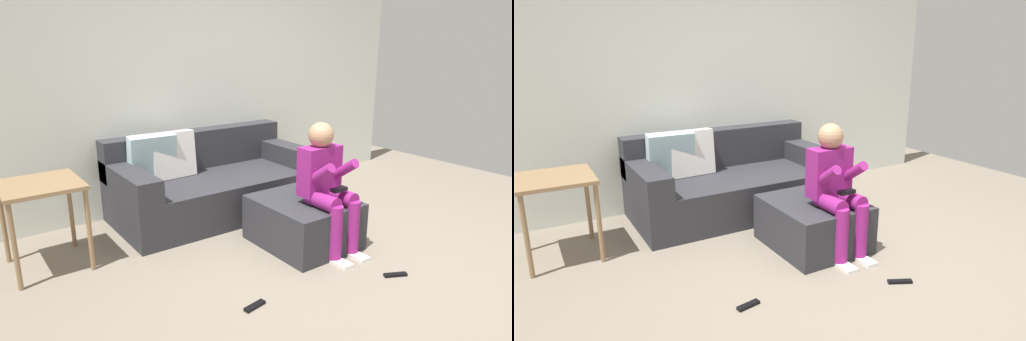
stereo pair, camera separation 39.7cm
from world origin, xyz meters
TOP-DOWN VIEW (x-y plane):
  - ground_plane at (0.00, 0.00)m, footprint 7.00×7.00m
  - wall_back at (0.00, 2.29)m, footprint 5.39×0.10m
  - couch_sectional at (-0.31, 1.81)m, footprint 2.02×0.99m
  - ottoman at (-0.05, 0.68)m, footprint 0.72×0.82m
  - person_seated at (0.02, 0.48)m, footprint 0.36×0.58m
  - side_table at (-1.94, 1.54)m, footprint 0.57×0.59m
  - remote_near_ottoman at (0.13, -0.17)m, footprint 0.18×0.12m
  - remote_by_storage_bin at (-0.97, 0.12)m, footprint 0.17×0.07m

SIDE VIEW (x-z plane):
  - ground_plane at x=0.00m, z-range 0.00..0.00m
  - remote_near_ottoman at x=0.13m, z-range 0.00..0.02m
  - remote_by_storage_bin at x=-0.97m, z-range 0.00..0.02m
  - ottoman at x=-0.05m, z-range 0.00..0.40m
  - couch_sectional at x=-0.31m, z-range -0.12..0.74m
  - side_table at x=-1.94m, z-range 0.24..0.92m
  - person_seated at x=0.02m, z-range 0.05..1.13m
  - wall_back at x=0.00m, z-range 0.00..2.52m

